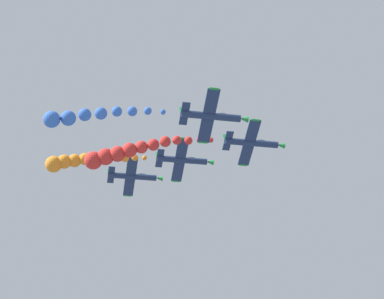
{
  "coord_description": "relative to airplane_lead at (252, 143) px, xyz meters",
  "views": [
    {
      "loc": [
        89.92,
        -18.25,
        56.57
      ],
      "look_at": [
        0.0,
        0.0,
        94.63
      ],
      "focal_mm": 54.87,
      "sensor_mm": 36.0,
      "label": 1
    }
  ],
  "objects": [
    {
      "name": "airplane_lead",
      "position": [
        0.0,
        0.0,
        0.0
      ],
      "size": [
        8.41,
        10.35,
        5.19
      ],
      "rotation": [
        0.0,
        -0.54,
        0.0
      ],
      "color": "navy"
    },
    {
      "name": "smoke_trail_left_inner",
      "position": [
        -10.52,
        -28.21,
        -1.34
      ],
      "size": [
        2.85,
        17.3,
        4.21
      ],
      "color": "orange"
    },
    {
      "name": "smoke_trail_right_inner",
      "position": [
        9.01,
        -27.89,
        -2.03
      ],
      "size": [
        2.4,
        17.27,
        4.53
      ],
      "color": "blue"
    },
    {
      "name": "airplane_left_inner",
      "position": [
        -10.22,
        -9.76,
        0.14
      ],
      "size": [
        8.09,
        10.35,
        5.7
      ],
      "rotation": [
        0.0,
        -0.6,
        0.0
      ],
      "color": "navy"
    },
    {
      "name": "smoke_trail_lead",
      "position": [
        -2.24,
        -20.98,
        -2.54
      ],
      "size": [
        5.34,
        20.49,
        5.67
      ],
      "color": "red"
    },
    {
      "name": "airplane_right_inner",
      "position": [
        8.77,
        -8.92,
        -0.1
      ],
      "size": [
        8.11,
        10.35,
        5.68
      ],
      "rotation": [
        0.0,
        -0.6,
        0.0
      ],
      "color": "navy"
    },
    {
      "name": "airplane_left_outer",
      "position": [
        -18.63,
        -17.67,
        -0.56
      ],
      "size": [
        8.25,
        10.35,
        5.45
      ],
      "rotation": [
        0.0,
        -0.57,
        0.0
      ],
      "color": "navy"
    }
  ]
}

